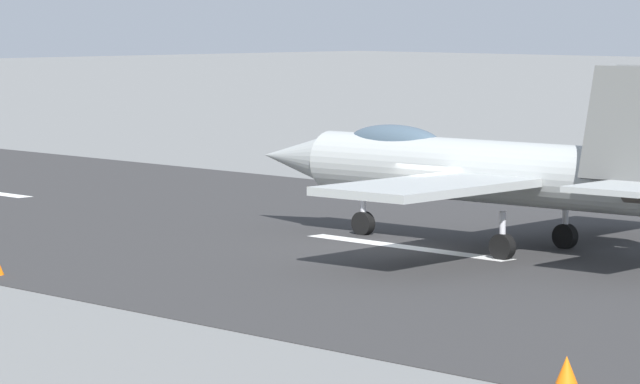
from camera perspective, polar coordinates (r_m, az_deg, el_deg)
ground_plane at (r=52.56m, az=3.16°, el=-1.87°), size 400.00×400.00×0.00m
runway_strip at (r=52.55m, az=3.17°, el=-1.86°), size 240.00×26.00×0.02m
fighter_jet at (r=52.51m, az=5.43°, el=0.75°), size 17.10×14.62×5.61m
marker_cone_near at (r=33.80m, az=8.06°, el=-5.78°), size 0.44×0.44×0.55m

